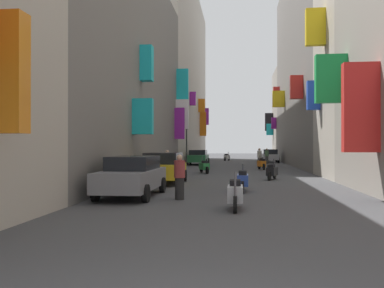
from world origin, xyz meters
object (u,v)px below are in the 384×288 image
parked_car_grey (132,175)px  scooter_white (227,157)px  scooter_silver (235,194)px  scooter_blue (243,180)px  parked_car_yellow (163,167)px  pedestrian_near_left (267,156)px  scooter_black (272,171)px  pedestrian_mid_street (167,164)px  scooter_green (204,166)px  scooter_orange (262,164)px  pedestrian_near_right (180,177)px  parked_car_silver (270,155)px  traffic_light_near_corner (187,135)px  pedestrian_crossing (259,158)px  parked_car_green (198,157)px

parked_car_grey → scooter_white: (2.32, 37.01, -0.31)m
scooter_silver → scooter_blue: bearing=87.0°
parked_car_grey → parked_car_yellow: 5.42m
parked_car_yellow → pedestrian_near_left: pedestrian_near_left is taller
scooter_black → pedestrian_mid_street: bearing=173.5°
scooter_green → scooter_white: same height
scooter_orange → pedestrian_near_right: bearing=-101.4°
parked_car_silver → scooter_orange: parked_car_silver is taller
parked_car_yellow → parked_car_silver: 28.53m
scooter_white → traffic_light_near_corner: 15.04m
scooter_black → pedestrian_crossing: size_ratio=1.06×
scooter_orange → scooter_black: size_ratio=1.07×
scooter_orange → pedestrian_near_left: (1.12, 11.04, 0.33)m
scooter_green → scooter_silver: bearing=-81.9°
pedestrian_crossing → parked_car_silver: bearing=81.4°
pedestrian_near_right → traffic_light_near_corner: size_ratio=0.38×
parked_car_grey → pedestrian_near_right: 1.95m
pedestrian_crossing → pedestrian_mid_street: size_ratio=1.02×
pedestrian_near_left → parked_car_green: bearing=-155.0°
scooter_blue → scooter_orange: (1.58, 15.93, -0.00)m
parked_car_yellow → pedestrian_mid_street: bearing=96.3°
parked_car_green → pedestrian_near_right: size_ratio=2.76×
scooter_black → parked_car_green: bearing=108.3°
scooter_blue → traffic_light_near_corner: traffic_light_near_corner is taller
scooter_silver → pedestrian_near_left: bearing=84.7°
scooter_blue → pedestrian_mid_street: pedestrian_mid_street is taller
traffic_light_near_corner → pedestrian_mid_street: bearing=-87.4°
parked_car_green → parked_car_yellow: 20.48m
scooter_white → scooter_silver: bearing=-87.9°
parked_car_yellow → scooter_blue: parked_car_yellow is taller
parked_car_silver → pedestrian_near_right: size_ratio=2.76×
parked_car_green → traffic_light_near_corner: 4.02m
scooter_green → scooter_white: bearing=88.0°
pedestrian_crossing → scooter_silver: bearing=-94.3°
scooter_green → pedestrian_near_left: size_ratio=1.17×
parked_car_silver → pedestrian_near_left: (-0.60, -3.91, 0.02)m
scooter_white → scooter_black: bearing=-83.4°
parked_car_green → scooter_black: 18.60m
pedestrian_near_right → pedestrian_mid_street: pedestrian_mid_street is taller
parked_car_green → pedestrian_crossing: (5.79, -4.20, 0.05)m
scooter_black → pedestrian_near_left: pedestrian_near_left is taller
parked_car_grey → scooter_black: 10.00m
scooter_green → traffic_light_near_corner: traffic_light_near_corner is taller
scooter_silver → pedestrian_mid_street: (-4.04, 11.61, 0.34)m
pedestrian_near_right → pedestrian_near_left: bearing=80.7°
parked_car_green → scooter_orange: size_ratio=2.30×
scooter_blue → scooter_green: same height
scooter_black → traffic_light_near_corner: 15.88m
scooter_green → pedestrian_crossing: (4.10, 8.44, 0.36)m
pedestrian_crossing → pedestrian_mid_street: pedestrian_crossing is taller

